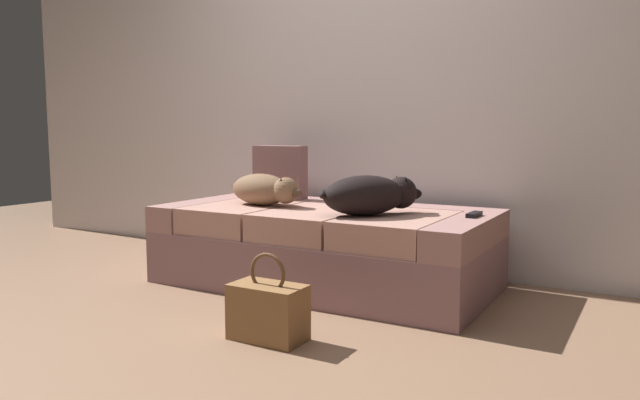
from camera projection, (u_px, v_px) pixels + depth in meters
name	position (u px, v px, depth m)	size (l,w,h in m)	color
ground_plane	(204.00, 339.00, 2.58)	(10.00, 10.00, 0.00)	#8F6B51
back_wall	(373.00, 50.00, 3.87)	(6.40, 0.10, 2.80)	silver
couch	(324.00, 247.00, 3.47)	(1.87, 0.93, 0.45)	#8A6367
dog_tan	(265.00, 189.00, 3.54)	(0.55, 0.29, 0.19)	brown
dog_dark	(371.00, 195.00, 3.15)	(0.48, 0.55, 0.21)	black
tv_remote	(474.00, 214.00, 3.09)	(0.04, 0.15, 0.02)	black
throw_pillow	(280.00, 172.00, 3.88)	(0.34, 0.12, 0.34)	#855D5C
handbag	(268.00, 311.00, 2.57)	(0.32, 0.18, 0.38)	olive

